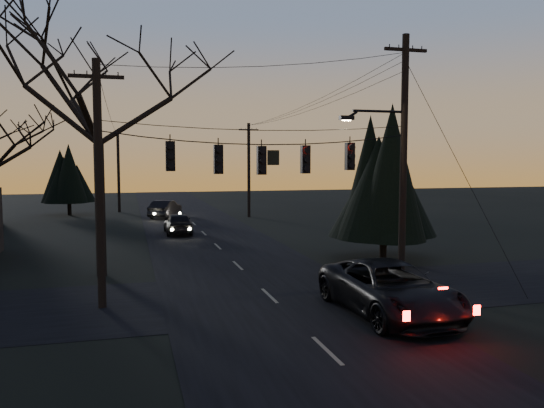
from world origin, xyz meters
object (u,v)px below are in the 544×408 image
object	(u,v)px
utility_pole_far_r	(249,217)
sedan_oncoming_a	(178,223)
suv_near	(390,289)
bare_tree_left	(97,90)
evergreen_right	(384,175)
sedan_oncoming_b	(165,209)
utility_pole_left	(102,308)
utility_pole_far_l	(119,212)
utility_pole_right	(401,287)

from	to	relation	value
utility_pole_far_r	sedan_oncoming_a	size ratio (longest dim) A/B	1.92
suv_near	sedan_oncoming_a	distance (m)	22.16
bare_tree_left	suv_near	distance (m)	14.84
evergreen_right	sedan_oncoming_b	bearing A→B (deg)	111.16
utility_pole_left	evergreen_right	bearing A→B (deg)	21.78
suv_near	sedan_oncoming_b	distance (m)	33.26
utility_pole_far_l	sedan_oncoming_a	xyz separation A→B (m)	(4.23, -17.81, 0.75)
utility_pole_right	sedan_oncoming_b	xyz separation A→B (m)	(-7.41, 29.46, 0.78)
utility_pole_far_r	utility_pole_far_l	bearing A→B (deg)	145.18
sedan_oncoming_a	sedan_oncoming_b	world-z (taller)	sedan_oncoming_b
utility_pole_left	bare_tree_left	bearing A→B (deg)	92.84
utility_pole_far_l	sedan_oncoming_b	bearing A→B (deg)	-57.96
utility_pole_right	suv_near	distance (m)	4.20
suv_near	evergreen_right	bearing A→B (deg)	62.27
sedan_oncoming_b	utility_pole_far_l	bearing A→B (deg)	-35.18
utility_pole_far_l	suv_near	bearing A→B (deg)	-76.86
utility_pole_far_r	suv_near	world-z (taller)	utility_pole_far_r
utility_pole_left	utility_pole_far_l	bearing A→B (deg)	90.00
bare_tree_left	sedan_oncoming_b	distance (m)	25.52
suv_near	bare_tree_left	bearing A→B (deg)	135.02
bare_tree_left	evergreen_right	size ratio (longest dim) A/B	1.53
bare_tree_left	evergreen_right	xyz separation A→B (m)	(13.69, -0.05, -3.74)
utility_pole_left	utility_pole_far_r	distance (m)	30.27
utility_pole_right	bare_tree_left	world-z (taller)	bare_tree_left
utility_pole_right	suv_near	size ratio (longest dim) A/B	1.61
utility_pole_right	suv_near	bearing A→B (deg)	-124.07
utility_pole_far_l	utility_pole_far_r	bearing A→B (deg)	-34.82
bare_tree_left	sedan_oncoming_a	bearing A→B (deg)	70.61
utility_pole_far_r	bare_tree_left	xyz separation A→B (m)	(-11.77, -22.58, 8.14)
evergreen_right	suv_near	distance (m)	10.35
utility_pole_far_l	evergreen_right	xyz separation A→B (m)	(13.42, -30.64, 4.39)
utility_pole_left	sedan_oncoming_a	distance (m)	18.69
utility_pole_right	utility_pole_left	xyz separation A→B (m)	(-11.50, 0.00, 0.00)
utility_pole_far_r	sedan_oncoming_a	world-z (taller)	utility_pole_far_r
utility_pole_left	sedan_oncoming_a	xyz separation A→B (m)	(4.23, 18.19, 0.75)
utility_pole_far_r	sedan_oncoming_b	distance (m)	7.59
bare_tree_left	sedan_oncoming_b	world-z (taller)	bare_tree_left
utility_pole_far_l	bare_tree_left	distance (m)	31.65
utility_pole_far_l	sedan_oncoming_b	xyz separation A→B (m)	(4.09, -6.54, 0.78)
bare_tree_left	sedan_oncoming_b	bearing A→B (deg)	79.72
bare_tree_left	evergreen_right	distance (m)	14.19
sedan_oncoming_a	utility_pole_right	bearing A→B (deg)	111.45
utility_pole_far_l	evergreen_right	size ratio (longest dim) A/B	1.05
utility_pole_far_r	evergreen_right	xyz separation A→B (m)	(1.92, -22.64, 4.39)
utility_pole_far_r	suv_near	distance (m)	31.50
utility_pole_right	sedan_oncoming_a	xyz separation A→B (m)	(-7.27, 18.19, 0.75)
evergreen_right	sedan_oncoming_a	xyz separation A→B (m)	(-9.19, 12.83, -3.64)
sedan_oncoming_a	utility_pole_far_r	bearing A→B (deg)	-126.90
utility_pole_left	utility_pole_far_l	size ratio (longest dim) A/B	1.06
utility_pole_far_r	utility_pole_left	bearing A→B (deg)	-112.33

